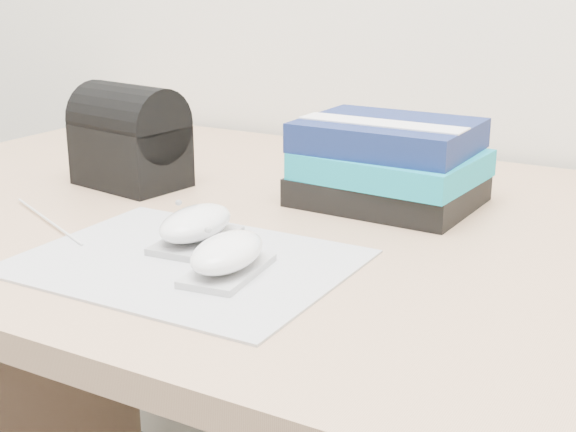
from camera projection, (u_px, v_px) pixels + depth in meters
The scene contains 7 objects.
desk at pixel (431, 399), 1.01m from camera, with size 1.60×0.80×0.73m.
mousepad at pixel (186, 262), 0.81m from camera, with size 0.32×0.25×0.00m, color #93949B.
mouse_rear at pixel (196, 226), 0.85m from camera, with size 0.07×0.11×0.05m.
mouse_front at pixel (227, 255), 0.77m from camera, with size 0.07×0.11×0.04m.
usb_cable at pixel (48, 220), 0.93m from camera, with size 0.00×0.00×0.21m, color silver.
book_stack at pixel (389, 163), 1.00m from camera, with size 0.22×0.18×0.11m.
pouch at pixel (130, 137), 1.08m from camera, with size 0.16×0.12×0.14m.
Camera 1 is at (0.29, 0.78, 1.02)m, focal length 50.00 mm.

